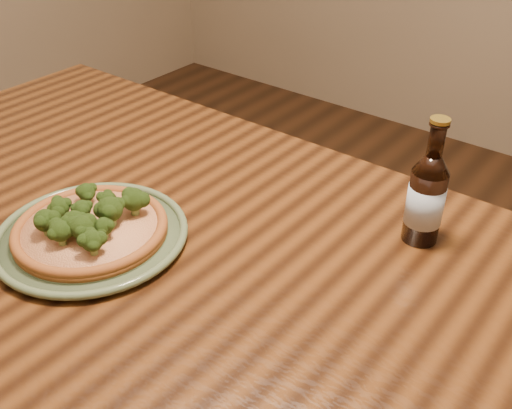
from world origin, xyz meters
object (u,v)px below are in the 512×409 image
Objects in this scene: pizza at (90,226)px; plate at (92,235)px; beer_bottle at (426,197)px; table at (171,284)px.

plate is at bearing 158.35° from pizza.
plate is 1.45× the size of beer_bottle.
table is 0.46m from beer_bottle.
beer_bottle is (0.33, 0.27, 0.17)m from table.
beer_bottle is at bearing 38.65° from plate.
table is 4.98× the size of plate.
pizza is at bearing -21.65° from plate.
beer_bottle is at bearing 39.41° from table.
table is at bearing 36.55° from pizza.
pizza is (0.00, -0.00, 0.02)m from plate.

